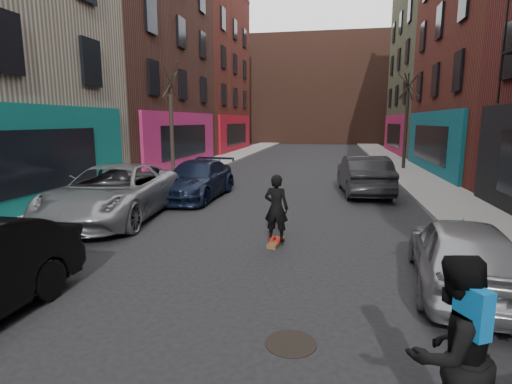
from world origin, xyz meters
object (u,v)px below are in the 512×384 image
at_px(tree_right_far, 407,111).
at_px(tree_left_far, 171,113).
at_px(parked_left_far, 114,192).
at_px(pedestrian, 451,353).
at_px(parked_right_end, 364,175).
at_px(skateboard, 276,243).
at_px(parked_right_far, 462,253).
at_px(parked_left_end, 197,180).
at_px(skateboarder, 276,208).
at_px(manhole, 291,343).

bearing_deg(tree_right_far, tree_left_far, -154.18).
xyz_separation_m(parked_left_far, pedestrian, (7.60, -7.45, 0.11)).
distance_m(tree_right_far, parked_right_end, 9.63).
distance_m(skateboard, pedestrian, 6.28).
xyz_separation_m(parked_right_end, pedestrian, (-0.20, -13.22, 0.14)).
bearing_deg(parked_right_far, skateboard, -21.66).
relative_size(parked_left_end, skateboarder, 3.05).
bearing_deg(parked_right_end, tree_left_far, -21.45).
xyz_separation_m(parked_right_far, pedestrian, (-1.21, -3.78, 0.26)).
relative_size(parked_right_far, skateboarder, 2.42).
bearing_deg(tree_right_far, parked_left_far, -126.66).
xyz_separation_m(parked_left_far, manhole, (6.04, -6.01, -0.81)).
bearing_deg(manhole, skateboard, 100.59).
bearing_deg(parked_left_end, tree_right_far, 50.55).
xyz_separation_m(parked_left_end, manhole, (4.68, -9.71, -0.71)).
bearing_deg(manhole, parked_right_far, 40.20).
xyz_separation_m(parked_left_far, skateboard, (5.23, -1.70, -0.77)).
xyz_separation_m(parked_left_far, parked_right_end, (7.80, 5.77, -0.03)).
relative_size(parked_right_far, pedestrian, 2.13).
bearing_deg(tree_left_far, parked_right_far, -49.48).
bearing_deg(tree_right_far, skateboard, -108.96).
height_order(tree_left_far, manhole, tree_left_far).
bearing_deg(parked_left_end, parked_right_far, -42.96).
height_order(parked_left_far, parked_right_end, parked_left_far).
bearing_deg(parked_right_end, parked_left_far, 31.29).
bearing_deg(tree_left_far, parked_right_end, -16.23).
bearing_deg(skateboarder, manhole, 109.71).
relative_size(parked_left_end, pedestrian, 2.68).
bearing_deg(pedestrian, parked_left_end, -89.15).
relative_size(parked_left_end, parked_right_end, 1.03).
relative_size(tree_left_far, manhole, 9.29).
relative_size(skateboarder, pedestrian, 0.88).
height_order(tree_left_far, pedestrian, tree_left_far).
bearing_deg(skateboard, skateboarder, 99.12).
height_order(tree_right_far, manhole, tree_right_far).
distance_m(parked_left_far, skateboard, 5.55).
height_order(tree_right_far, parked_right_end, tree_right_far).
distance_m(parked_right_far, skateboard, 4.13).
bearing_deg(tree_left_far, tree_right_far, 25.82).
bearing_deg(tree_left_far, pedestrian, -60.03).
xyz_separation_m(tree_left_far, pedestrian, (9.20, -15.96, -2.45)).
relative_size(parked_left_far, parked_right_end, 1.23).
bearing_deg(parked_right_end, manhole, 76.27).
bearing_deg(tree_right_far, parked_right_end, -108.95).
bearing_deg(pedestrian, tree_left_far, -88.46).
distance_m(parked_right_end, skateboarder, 7.90).
xyz_separation_m(tree_right_far, pedestrian, (-3.20, -21.96, -2.60)).
height_order(tree_left_far, tree_right_far, tree_right_far).
bearing_deg(parked_right_end, parked_left_end, 12.66).
relative_size(skateboard, skateboarder, 0.49).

